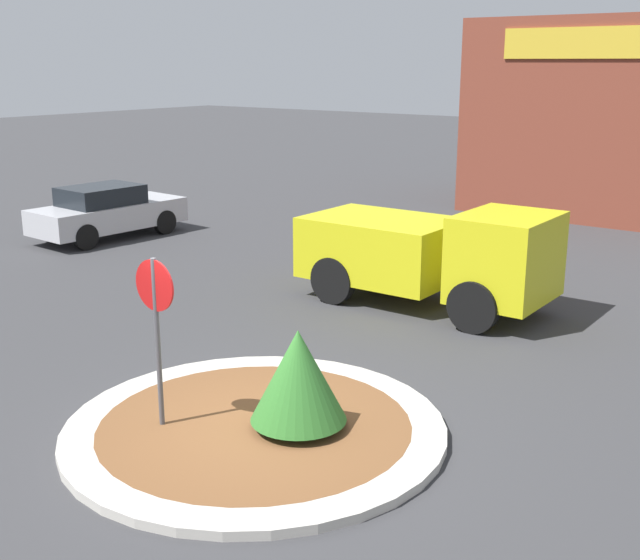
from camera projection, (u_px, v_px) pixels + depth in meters
ground_plane at (255, 432)px, 10.89m from camera, size 120.00×120.00×0.00m
traffic_island at (255, 428)px, 10.87m from camera, size 5.18×5.18×0.13m
stop_sign at (156, 314)px, 10.45m from camera, size 0.69×0.07×2.44m
island_shrub at (298, 375)px, 10.57m from camera, size 1.30×1.30×1.37m
utility_truck at (428, 253)px, 16.25m from camera, size 5.14×2.30×2.09m
parked_sedan_silver at (107, 211)px, 22.69m from camera, size 2.00×4.43×1.51m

